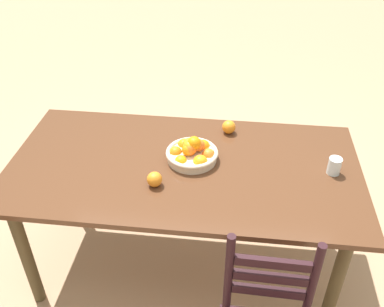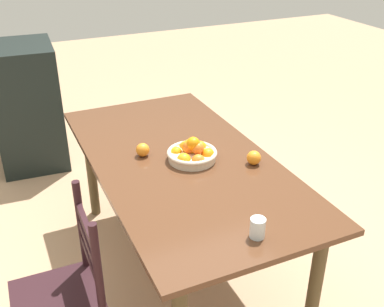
# 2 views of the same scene
# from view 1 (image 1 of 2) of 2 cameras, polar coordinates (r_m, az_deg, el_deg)

# --- Properties ---
(ground_plane) EXTENTS (12.00, 12.00, 0.00)m
(ground_plane) POSITION_cam_1_polar(r_m,az_deg,el_deg) (2.79, -0.93, -14.21)
(ground_plane) COLOR tan
(dining_table) EXTENTS (1.84, 0.94, 0.78)m
(dining_table) POSITION_cam_1_polar(r_m,az_deg,el_deg) (2.31, -1.09, -3.30)
(dining_table) COLOR #51301D
(dining_table) RESTS_ON ground
(fruit_bowl) EXTENTS (0.28, 0.28, 0.14)m
(fruit_bowl) POSITION_cam_1_polar(r_m,az_deg,el_deg) (2.26, 0.01, 0.21)
(fruit_bowl) COLOR beige
(fruit_bowl) RESTS_ON dining_table
(orange_loose_0) EXTENTS (0.08, 0.08, 0.08)m
(orange_loose_0) POSITION_cam_1_polar(r_m,az_deg,el_deg) (2.10, -4.99, -3.43)
(orange_loose_0) COLOR orange
(orange_loose_0) RESTS_ON dining_table
(orange_loose_1) EXTENTS (0.08, 0.08, 0.08)m
(orange_loose_1) POSITION_cam_1_polar(r_m,az_deg,el_deg) (2.49, 4.91, 3.53)
(orange_loose_1) COLOR orange
(orange_loose_1) RESTS_ON dining_table
(drinking_glass) EXTENTS (0.07, 0.07, 0.09)m
(drinking_glass) POSITION_cam_1_polar(r_m,az_deg,el_deg) (2.28, 18.37, -1.57)
(drinking_glass) COLOR silver
(drinking_glass) RESTS_ON dining_table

